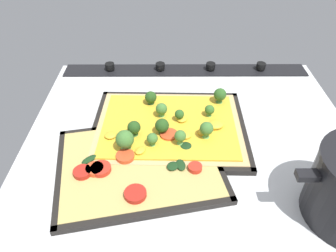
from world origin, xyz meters
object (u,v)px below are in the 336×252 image
baking_tray_front (169,129)px  baking_tray_back (139,165)px  veggie_pizza_back (138,163)px  broccoli_pizza (169,125)px

baking_tray_front → baking_tray_back: bearing=61.8°
baking_tray_front → veggie_pizza_back: veggie_pizza_back is taller
baking_tray_front → veggie_pizza_back: bearing=61.2°
baking_tray_front → veggie_pizza_back: 13.79cm
baking_tray_front → broccoli_pizza: (-0.02, 0.40, 1.43)cm
baking_tray_back → veggie_pizza_back: 0.77cm
baking_tray_front → broccoli_pizza: bearing=92.4°
baking_tray_front → veggie_pizza_back: size_ratio=1.05×
veggie_pizza_back → broccoli_pizza: bearing=-119.7°
baking_tray_back → veggie_pizza_back: size_ratio=1.08×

